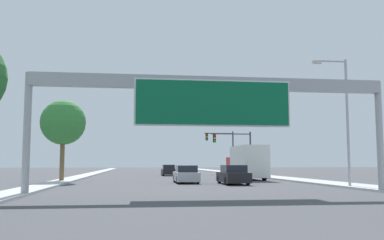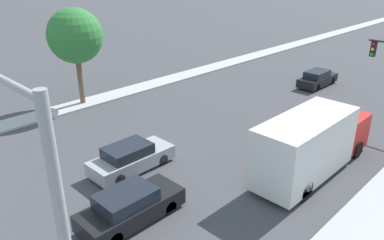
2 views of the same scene
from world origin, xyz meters
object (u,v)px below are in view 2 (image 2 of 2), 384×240
Objects in this scene: car_mid_right at (317,79)px; palm_tree_background at (75,36)px; car_far_left at (130,206)px; car_near_center at (131,158)px; truck_box_primary at (313,143)px.

car_mid_right is 20.96m from palm_tree_background.
car_far_left is at bearing -81.49° from car_mid_right.
truck_box_primary reaches higher than car_near_center.
car_near_center is 9.59m from truck_box_primary.
car_near_center is 0.53× the size of truck_box_primary.
palm_tree_background is (-10.87, 3.42, 4.63)m from car_near_center.
car_near_center is at bearing 142.82° from car_far_left.
palm_tree_background is at bearing -170.30° from truck_box_primary.
car_mid_right is at bearing 57.88° from palm_tree_background.
car_near_center is 12.30m from palm_tree_background.
truck_box_primary is at bearing 42.77° from car_near_center.
truck_box_primary is at bearing 9.70° from palm_tree_background.
truck_box_primary is 18.48m from palm_tree_background.
car_mid_right is 0.51× the size of truck_box_primary.
truck_box_primary reaches higher than car_far_left.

